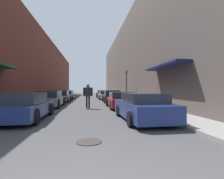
% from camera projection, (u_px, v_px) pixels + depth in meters
% --- Properties ---
extents(ground, '(112.92, 112.92, 0.00)m').
position_uv_depth(ground, '(86.00, 101.00, 21.95)').
color(ground, '#424244').
extents(curb_strip_left, '(1.80, 51.33, 0.12)m').
position_uv_depth(curb_strip_left, '(56.00, 98.00, 26.43)').
color(curb_strip_left, gray).
rests_on(curb_strip_left, ground).
extents(curb_strip_right, '(1.80, 51.33, 0.12)m').
position_uv_depth(curb_strip_right, '(117.00, 98.00, 27.64)').
color(curb_strip_right, gray).
rests_on(curb_strip_right, ground).
extents(building_row_left, '(4.90, 51.33, 9.13)m').
position_uv_depth(building_row_left, '(36.00, 68.00, 26.03)').
color(building_row_left, brown).
rests_on(building_row_left, ground).
extents(building_row_right, '(4.90, 51.33, 11.65)m').
position_uv_depth(building_row_right, '(134.00, 62.00, 28.01)').
color(building_row_right, '#564C47').
rests_on(building_row_right, ground).
extents(parked_car_left_0, '(1.91, 4.53, 1.27)m').
position_uv_depth(parked_car_left_0, '(25.00, 107.00, 8.12)').
color(parked_car_left_0, navy).
rests_on(parked_car_left_0, ground).
extents(parked_car_left_1, '(1.86, 4.53, 1.31)m').
position_uv_depth(parked_car_left_1, '(50.00, 99.00, 13.99)').
color(parked_car_left_1, gray).
rests_on(parked_car_left_1, ground).
extents(parked_car_left_2, '(1.89, 4.22, 1.29)m').
position_uv_depth(parked_car_left_2, '(61.00, 96.00, 19.60)').
color(parked_car_left_2, '#515459').
rests_on(parked_car_left_2, ground).
extents(parked_car_left_3, '(1.88, 4.73, 1.27)m').
position_uv_depth(parked_car_left_3, '(67.00, 95.00, 25.02)').
color(parked_car_left_3, '#B7B7BC').
rests_on(parked_car_left_3, ground).
extents(parked_car_right_0, '(1.91, 4.40, 1.25)m').
position_uv_depth(parked_car_right_0, '(142.00, 107.00, 7.99)').
color(parked_car_right_0, navy).
rests_on(parked_car_right_0, ground).
extents(parked_car_right_1, '(1.99, 4.56, 1.22)m').
position_uv_depth(parked_car_right_1, '(121.00, 100.00, 13.35)').
color(parked_car_right_1, maroon).
rests_on(parked_car_right_1, ground).
extents(parked_car_right_2, '(1.88, 4.13, 1.32)m').
position_uv_depth(parked_car_right_2, '(112.00, 97.00, 18.86)').
color(parked_car_right_2, black).
rests_on(parked_car_right_2, ground).
extents(parked_car_right_3, '(1.92, 4.81, 1.21)m').
position_uv_depth(parked_car_right_3, '(105.00, 95.00, 24.76)').
color(parked_car_right_3, '#B7B7BC').
rests_on(parked_car_right_3, ground).
extents(parked_car_right_4, '(1.99, 4.19, 1.26)m').
position_uv_depth(parked_car_right_4, '(102.00, 94.00, 30.41)').
color(parked_car_right_4, black).
rests_on(parked_car_right_4, ground).
extents(skateboarder, '(0.70, 0.78, 1.83)m').
position_uv_depth(skateboarder, '(88.00, 93.00, 12.79)').
color(skateboarder, '#B2231E').
rests_on(skateboarder, ground).
extents(manhole_cover, '(0.70, 0.70, 0.02)m').
position_uv_depth(manhole_cover, '(89.00, 142.00, 4.71)').
color(manhole_cover, '#332D28').
rests_on(manhole_cover, ground).
extents(traffic_light, '(0.16, 0.22, 3.48)m').
position_uv_depth(traffic_light, '(126.00, 82.00, 20.22)').
color(traffic_light, '#2D2D2D').
rests_on(traffic_light, curb_strip_right).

